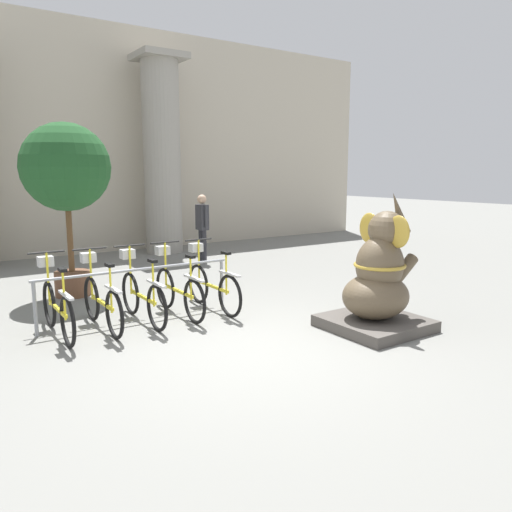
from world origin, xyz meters
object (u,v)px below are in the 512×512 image
(bicycle_1, at_px, (101,300))
(bicycle_0, at_px, (57,306))
(potted_tree, at_px, (66,173))
(bicycle_2, at_px, (142,294))
(bicycle_4, at_px, (212,284))
(elephant_statue, at_px, (379,283))
(bicycle_3, at_px, (178,289))
(person_pedestrian, at_px, (202,222))

(bicycle_1, bearing_deg, bicycle_0, 178.82)
(potted_tree, bearing_deg, bicycle_2, -78.91)
(bicycle_1, distance_m, bicycle_2, 0.58)
(bicycle_4, distance_m, elephant_statue, 2.59)
(bicycle_2, bearing_deg, bicycle_3, 2.50)
(elephant_statue, bearing_deg, bicycle_4, 123.32)
(bicycle_2, xyz_separation_m, potted_tree, (-0.43, 2.17, 1.74))
(bicycle_3, relative_size, elephant_statue, 0.87)
(elephant_statue, bearing_deg, bicycle_1, 145.68)
(bicycle_2, height_order, bicycle_4, same)
(bicycle_0, relative_size, bicycle_3, 1.00)
(bicycle_1, height_order, bicycle_4, same)
(bicycle_1, height_order, bicycle_2, same)
(bicycle_1, xyz_separation_m, bicycle_2, (0.58, -0.02, 0.00))
(bicycle_0, distance_m, person_pedestrian, 5.62)
(bicycle_3, relative_size, bicycle_4, 1.00)
(bicycle_0, distance_m, bicycle_2, 1.17)
(bicycle_4, relative_size, elephant_statue, 0.87)
(bicycle_1, xyz_separation_m, bicycle_3, (1.17, 0.01, 0.00))
(bicycle_3, distance_m, elephant_statue, 2.96)
(bicycle_0, relative_size, bicycle_2, 1.00)
(elephant_statue, bearing_deg, person_pedestrian, 85.93)
(person_pedestrian, xyz_separation_m, potted_tree, (-3.43, -1.57, 1.17))
(bicycle_4, bearing_deg, bicycle_3, 178.60)
(bicycle_3, height_order, person_pedestrian, person_pedestrian)
(bicycle_0, relative_size, bicycle_4, 1.00)
(person_pedestrian, bearing_deg, bicycle_2, -128.74)
(bicycle_2, bearing_deg, elephant_statue, -39.70)
(bicycle_2, distance_m, potted_tree, 2.82)
(potted_tree, bearing_deg, bicycle_3, -64.83)
(bicycle_4, bearing_deg, person_pedestrian, 63.80)
(bicycle_0, xyz_separation_m, bicycle_4, (2.33, -0.02, 0.00))
(bicycle_2, distance_m, bicycle_4, 1.17)
(bicycle_2, xyz_separation_m, person_pedestrian, (3.01, 3.75, 0.57))
(bicycle_2, distance_m, elephant_statue, 3.37)
(elephant_statue, height_order, potted_tree, potted_tree)
(bicycle_3, distance_m, bicycle_4, 0.58)
(bicycle_0, bearing_deg, potted_tree, 70.95)
(bicycle_1, relative_size, bicycle_2, 1.00)
(bicycle_0, bearing_deg, bicycle_4, -0.43)
(bicycle_3, height_order, elephant_statue, elephant_statue)
(bicycle_1, distance_m, bicycle_4, 1.75)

